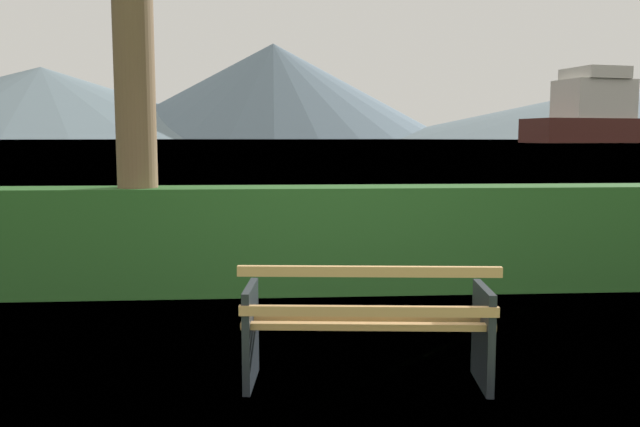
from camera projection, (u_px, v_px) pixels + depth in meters
ground_plane at (366, 383)px, 4.57m from camera, size 1400.00×1400.00×0.00m
water_surface at (275, 140)px, 310.95m from camera, size 620.00×620.00×0.00m
park_bench at (367, 324)px, 4.46m from camera, size 1.69×0.72×0.87m
hedge_row at (331, 239)px, 7.25m from camera, size 8.44×0.61×1.14m
distant_hills at (281, 102)px, 582.63m from camera, size 898.08×470.37×83.94m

